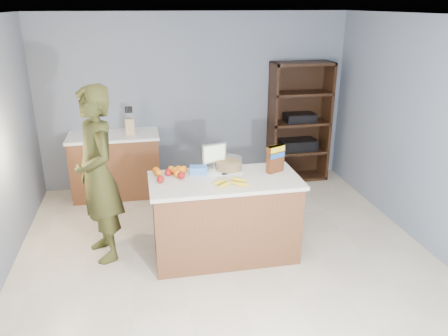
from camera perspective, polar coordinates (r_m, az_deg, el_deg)
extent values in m
cube|color=beige|center=(4.67, 0.85, -13.07)|extent=(4.50, 5.00, 0.02)
cube|color=slate|center=(6.49, -3.72, 8.70)|extent=(4.50, 0.02, 2.50)
cube|color=slate|center=(5.06, 26.75, 3.01)|extent=(0.02, 5.00, 2.50)
cube|color=white|center=(3.88, 1.06, 19.26)|extent=(4.50, 5.00, 0.02)
cube|color=brown|center=(4.71, 0.12, -6.72)|extent=(1.50, 0.70, 0.86)
cube|color=silver|center=(4.52, 0.12, -1.64)|extent=(1.56, 0.76, 0.04)
cube|color=black|center=(4.89, 0.12, -10.67)|extent=(1.46, 0.66, 0.10)
cube|color=brown|center=(6.39, -13.91, 0.25)|extent=(1.20, 0.60, 0.86)
cube|color=white|center=(6.25, -14.26, 4.12)|extent=(1.24, 0.62, 0.04)
cube|color=black|center=(6.92, 9.28, 6.26)|extent=(0.90, 0.04, 1.80)
cube|color=black|center=(6.62, 6.30, 5.74)|extent=(0.04, 0.40, 1.80)
cube|color=black|center=(6.92, 13.15, 5.98)|extent=(0.04, 0.40, 1.80)
cube|color=black|center=(7.03, 9.37, -1.07)|extent=(0.90, 0.40, 0.04)
cube|color=black|center=(6.88, 9.57, 2.25)|extent=(0.90, 0.40, 0.04)
cube|color=black|center=(6.76, 9.80, 5.87)|extent=(0.90, 0.40, 0.04)
cube|color=black|center=(6.66, 10.04, 9.62)|extent=(0.90, 0.40, 0.04)
cube|color=black|center=(6.59, 10.28, 13.28)|extent=(0.90, 0.40, 0.04)
cube|color=black|center=(6.85, 9.62, 3.04)|extent=(0.55, 0.32, 0.16)
cube|color=black|center=(6.74, 9.84, 6.53)|extent=(0.45, 0.30, 0.12)
imported|color=#373816|center=(4.69, -16.16, -0.94)|extent=(0.67, 0.80, 1.87)
cube|color=tan|center=(6.17, -12.18, 5.34)|extent=(0.12, 0.10, 0.22)
cylinder|color=black|center=(6.13, -12.67, 6.71)|extent=(0.02, 0.02, 0.09)
cylinder|color=black|center=(6.13, -12.48, 6.72)|extent=(0.02, 0.02, 0.09)
cylinder|color=black|center=(6.13, -12.29, 6.74)|extent=(0.02, 0.02, 0.09)
cylinder|color=black|center=(6.13, -12.10, 6.75)|extent=(0.02, 0.02, 0.09)
cylinder|color=black|center=(6.13, -11.91, 6.76)|extent=(0.02, 0.02, 0.09)
cube|color=white|center=(4.64, -0.90, -0.74)|extent=(0.22, 0.12, 0.00)
cube|color=white|center=(4.64, 1.11, -0.75)|extent=(0.24, 0.18, 0.00)
ellipsoid|color=yellow|center=(4.37, -0.54, -1.84)|extent=(0.18, 0.13, 0.04)
ellipsoid|color=yellow|center=(4.31, 0.13, -2.21)|extent=(0.17, 0.15, 0.04)
ellipsoid|color=yellow|center=(4.43, 1.91, -1.53)|extent=(0.18, 0.14, 0.04)
ellipsoid|color=yellow|center=(4.33, 2.16, -2.11)|extent=(0.17, 0.15, 0.04)
sphere|color=maroon|center=(4.60, -7.32, -0.60)|extent=(0.08, 0.08, 0.08)
sphere|color=maroon|center=(4.51, -5.58, -0.96)|extent=(0.08, 0.08, 0.08)
sphere|color=maroon|center=(4.44, -8.32, -1.48)|extent=(0.08, 0.08, 0.08)
sphere|color=orange|center=(4.62, -8.59, -0.58)|extent=(0.08, 0.08, 0.08)
sphere|color=orange|center=(4.68, -6.89, -0.19)|extent=(0.08, 0.08, 0.08)
sphere|color=orange|center=(4.56, -6.13, -0.76)|extent=(0.08, 0.08, 0.08)
sphere|color=orange|center=(4.66, -5.40, -0.24)|extent=(0.08, 0.08, 0.08)
sphere|color=orange|center=(4.68, -8.88, -0.33)|extent=(0.08, 0.08, 0.08)
sphere|color=orange|center=(4.64, -6.49, -0.38)|extent=(0.08, 0.08, 0.08)
sphere|color=orange|center=(4.67, -5.30, -0.17)|extent=(0.08, 0.08, 0.08)
sphere|color=orange|center=(4.66, -5.75, -0.26)|extent=(0.08, 0.08, 0.08)
sphere|color=orange|center=(4.68, -5.99, -0.15)|extent=(0.08, 0.08, 0.08)
cube|color=blue|center=(4.64, -3.37, -0.26)|extent=(0.20, 0.14, 0.08)
cylinder|color=#267219|center=(4.75, 0.58, 0.36)|extent=(0.27, 0.27, 0.09)
cylinder|color=white|center=(4.75, 0.58, 0.59)|extent=(0.30, 0.30, 0.13)
cylinder|color=silver|center=(4.80, -1.31, 0.07)|extent=(0.12, 0.12, 0.01)
cylinder|color=silver|center=(4.79, -1.32, 0.42)|extent=(0.02, 0.02, 0.05)
cube|color=silver|center=(4.74, -1.33, 1.95)|extent=(0.28, 0.10, 0.22)
cube|color=yellow|center=(4.73, -1.23, 1.88)|extent=(0.23, 0.06, 0.18)
cube|color=#592B14|center=(4.67, 6.72, 1.17)|extent=(0.21, 0.14, 0.29)
cube|color=yellow|center=(4.63, 6.78, 2.52)|extent=(0.21, 0.15, 0.06)
cube|color=blue|center=(4.66, 6.74, 1.70)|extent=(0.21, 0.15, 0.05)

